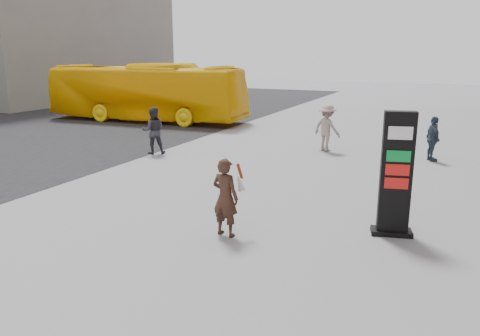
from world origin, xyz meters
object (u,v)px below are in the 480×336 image
at_px(pedestrian_a, 153,131).
at_px(woman, 226,196).
at_px(info_pylon, 396,175).
at_px(pedestrian_c, 433,139).
at_px(pedestrian_b, 327,128).
at_px(bus, 146,92).

bearing_deg(pedestrian_a, woman, 99.31).
distance_m(info_pylon, pedestrian_c, 7.25).
relative_size(info_pylon, pedestrian_b, 1.45).
bearing_deg(pedestrian_a, bus, -87.96).
height_order(woman, pedestrian_b, pedestrian_b).
height_order(pedestrian_a, pedestrian_c, pedestrian_a).
xyz_separation_m(bus, pedestrian_c, (14.02, -3.85, -0.74)).
xyz_separation_m(pedestrian_a, pedestrian_c, (9.01, 2.81, -0.08)).
height_order(woman, pedestrian_c, woman).
bearing_deg(pedestrian_b, pedestrian_c, -158.99).
relative_size(woman, pedestrian_c, 1.05).
distance_m(info_pylon, pedestrian_a, 9.69).
distance_m(pedestrian_b, pedestrian_c, 3.58).
bearing_deg(info_pylon, woman, -168.24).
distance_m(pedestrian_a, pedestrian_b, 6.20).
distance_m(woman, pedestrian_a, 8.10).
relative_size(pedestrian_a, pedestrian_c, 1.11).
xyz_separation_m(pedestrian_b, pedestrian_c, (3.57, -0.19, -0.10)).
relative_size(woman, pedestrian_b, 0.92).
xyz_separation_m(info_pylon, pedestrian_a, (-8.62, 4.42, -0.39)).
relative_size(info_pylon, bus, 0.23).
height_order(info_pylon, woman, info_pylon).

